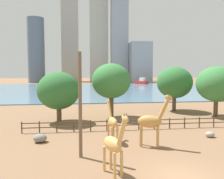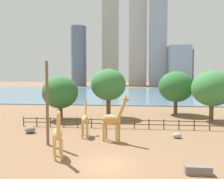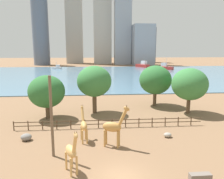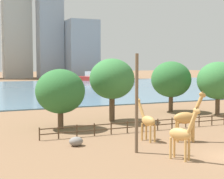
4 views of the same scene
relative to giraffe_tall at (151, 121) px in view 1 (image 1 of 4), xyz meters
name	(u,v)px [view 1 (image 1 of 4)]	position (x,y,z in m)	size (l,w,h in m)	color
ground_plane	(99,89)	(0.11, 73.94, -2.30)	(400.00, 400.00, 0.00)	brown
harbor_water	(99,89)	(0.11, 70.94, -2.20)	(180.00, 86.00, 0.20)	slate
giraffe_tall	(151,121)	(0.00, 0.00, 0.00)	(3.14, 1.66, 4.92)	#C18C47
giraffe_companion	(112,122)	(-3.35, 1.72, -0.33)	(1.03, 2.95, 4.14)	tan
giraffe_young	(114,145)	(-4.10, -5.06, -0.28)	(1.61, 2.67, 4.33)	tan
utility_pole	(80,105)	(-6.31, -1.75, 1.85)	(0.28, 0.28, 8.30)	brown
boulder_near_fence	(40,138)	(-10.26, 2.51, -1.89)	(1.28, 1.11, 0.83)	gray
boulder_by_pole	(210,134)	(6.95, 2.03, -2.01)	(0.97, 0.78, 0.59)	gray
enclosure_fence	(134,123)	(-0.22, 5.94, -1.55)	(26.12, 0.14, 1.30)	#4C3826
tree_left_large	(111,81)	(-2.03, 13.38, 3.16)	(5.77, 5.77, 8.09)	brown
tree_center_broad	(217,84)	(13.94, 12.04, 2.68)	(5.97, 5.97, 7.69)	brown
tree_right_tall	(59,91)	(-9.43, 11.09, 1.99)	(5.63, 5.63, 6.85)	brown
tree_left_small	(175,83)	(9.62, 17.57, 2.70)	(6.10, 6.10, 7.76)	brown
boat_ferry	(54,84)	(-22.38, 100.38, -1.34)	(5.35, 3.58, 4.54)	silver
boat_sailboat	(141,82)	(27.43, 107.19, -0.81)	(7.56, 8.88, 3.82)	#B22D28
boat_tug	(165,83)	(36.12, 91.37, -0.91)	(7.71, 7.54, 7.14)	#B22D28
skyline_tower_needle	(145,64)	(44.44, 159.95, 11.98)	(8.54, 11.02, 28.57)	slate
skyline_block_central	(98,12)	(4.76, 148.89, 49.80)	(13.11, 15.28, 104.21)	#B7B2A8
skyline_tower_glass	(70,15)	(-16.72, 153.98, 48.29)	(12.52, 10.44, 101.19)	#ADA89E
skyline_block_left	(119,38)	(18.97, 137.61, 29.65)	(11.58, 9.79, 63.91)	#939EAD
skyline_block_right	(36,51)	(-38.23, 135.25, 19.41)	(11.11, 11.11, 43.42)	slate
skyline_tower_short	(140,63)	(32.16, 129.99, 11.47)	(14.25, 14.70, 27.55)	#939EAD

